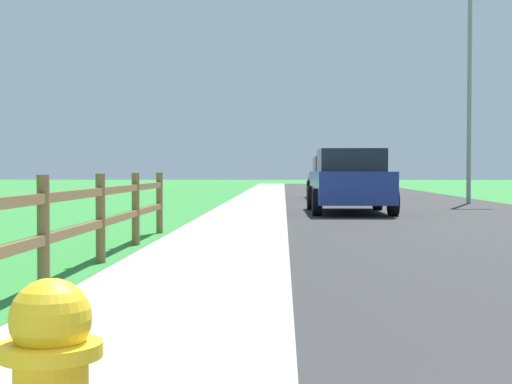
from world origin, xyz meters
name	(u,v)px	position (x,y,z in m)	size (l,w,h in m)	color
ground_plane	(286,202)	(0.00, 25.00, 0.00)	(120.00, 120.00, 0.00)	#328636
road_asphalt	(382,200)	(3.50, 27.00, 0.00)	(7.00, 66.00, 0.01)	#2B2B2B
curb_concrete	(203,199)	(-3.00, 27.00, 0.00)	(6.00, 66.00, 0.01)	#A49A9A
grass_verge	(163,199)	(-4.50, 27.00, 0.01)	(5.00, 66.00, 0.00)	#328636
rail_fence	(43,224)	(-2.16, 5.47, 0.60)	(0.11, 12.74, 1.03)	brown
parked_suv_blue	(350,182)	(1.58, 18.28, 0.78)	(2.03, 4.49, 1.59)	navy
parked_car_red	(337,177)	(1.93, 27.88, 0.80)	(2.18, 4.45, 1.57)	maroon
parked_car_white	(331,177)	(2.34, 38.33, 0.72)	(2.21, 4.62, 1.40)	white
street_lamp	(473,79)	(5.95, 23.78, 3.97)	(1.17, 0.20, 6.72)	gray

